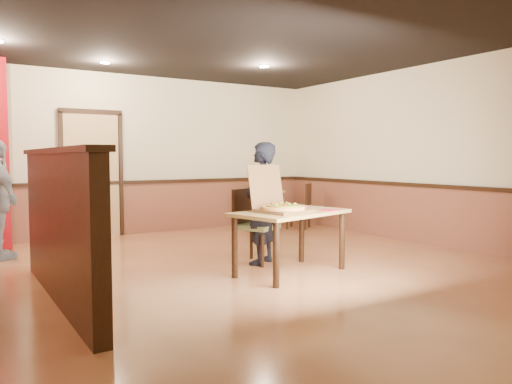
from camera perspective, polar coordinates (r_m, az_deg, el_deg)
floor at (r=6.05m, az=-2.55°, el=-8.99°), size 7.00×7.00×0.00m
ceiling at (r=6.07m, az=-2.63°, el=17.71°), size 7.00×7.00×0.00m
wall_back at (r=9.11m, az=-13.45°, el=4.14°), size 7.00×0.00×7.00m
wall_right at (r=8.20m, az=19.31°, el=4.05°), size 0.00×7.00×7.00m
wainscot_back at (r=9.13m, az=-13.30°, el=-1.83°), size 7.00×0.04×0.90m
chair_rail_back at (r=9.08m, az=-13.31°, el=1.11°), size 7.00×0.06×0.06m
wainscot_right at (r=8.23m, az=19.03°, el=-2.57°), size 0.04×7.00×0.90m
chair_rail_right at (r=8.17m, az=19.02°, el=0.70°), size 0.06×7.00×0.06m
back_door at (r=8.86m, az=-18.25°, el=1.79°), size 0.90×0.06×2.10m
booth_partition at (r=5.06m, az=-21.58°, el=-3.36°), size 0.20×3.10×1.44m
spot_b at (r=8.05m, az=-16.86°, el=13.99°), size 0.14×0.14×0.02m
spot_c at (r=8.03m, az=0.96°, el=14.18°), size 0.14×0.14×0.02m
main_table at (r=5.83m, az=3.96°, el=-3.24°), size 1.52×1.10×0.73m
diner_chair at (r=6.45m, az=-0.48°, el=-3.48°), size 0.64×0.64×0.95m
side_chair_left at (r=9.01m, az=0.46°, el=-1.36°), size 0.56×0.56×0.95m
side_chair_right at (r=9.57m, az=5.24°, el=-1.35°), size 0.60×0.60×0.86m
side_table at (r=9.77m, az=0.82°, el=-0.76°), size 0.83×0.83×0.72m
diner at (r=6.33m, az=0.60°, el=-1.30°), size 0.68×0.62×1.55m
pizza_box at (r=5.68m, az=2.80°, el=-1.63°), size 0.60×0.68×0.54m
pizza at (r=5.65m, az=3.19°, el=-1.82°), size 0.64×0.64×0.03m
napkin_near at (r=5.95m, az=8.38°, el=-2.05°), size 0.25×0.25×0.01m
napkin_far at (r=6.28m, az=4.86°, el=-1.71°), size 0.24×0.24×0.01m
condiment at (r=9.72m, az=1.22°, el=0.63°), size 0.05×0.05×0.13m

